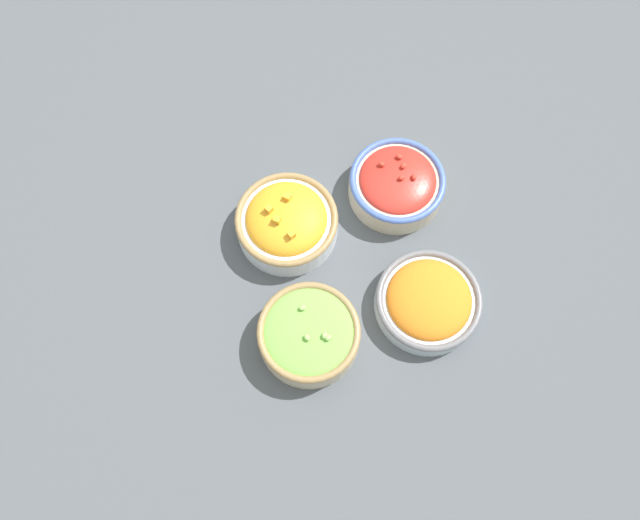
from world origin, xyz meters
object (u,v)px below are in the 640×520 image
at_px(bowl_squash, 287,222).
at_px(bowl_cherry_tomatoes, 397,184).
at_px(bowl_carrots, 428,301).
at_px(bowl_lettuce, 309,334).

xyz_separation_m(bowl_squash, bowl_cherry_tomatoes, (0.21, 0.02, -0.00)).
distance_m(bowl_squash, bowl_carrots, 0.28).
xyz_separation_m(bowl_squash, bowl_lettuce, (-0.01, -0.20, -0.00)).
bearing_deg(bowl_squash, bowl_cherry_tomatoes, 6.27).
distance_m(bowl_squash, bowl_lettuce, 0.20).
xyz_separation_m(bowl_cherry_tomatoes, bowl_carrots, (-0.01, -0.22, -0.01)).
distance_m(bowl_lettuce, bowl_carrots, 0.21).
relative_size(bowl_cherry_tomatoes, bowl_carrots, 0.96).
height_order(bowl_squash, bowl_carrots, bowl_squash).
bearing_deg(bowl_lettuce, bowl_carrots, 1.69).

